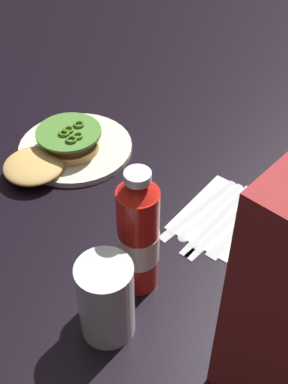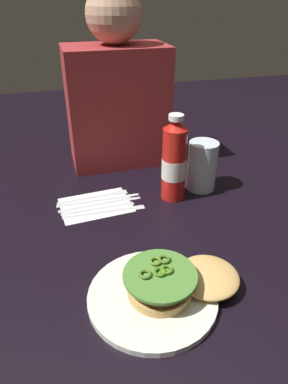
# 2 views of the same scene
# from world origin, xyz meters

# --- Properties ---
(ground_plane) EXTENTS (3.00, 3.00, 0.00)m
(ground_plane) POSITION_xyz_m (0.00, 0.00, 0.00)
(ground_plane) COLOR black
(dinner_plate) EXTENTS (0.24, 0.24, 0.01)m
(dinner_plate) POSITION_xyz_m (-0.09, -0.08, 0.01)
(dinner_plate) COLOR silver
(dinner_plate) RESTS_ON ground_plane
(burger_sandwich) EXTENTS (0.22, 0.13, 0.05)m
(burger_sandwich) POSITION_xyz_m (-0.04, -0.08, 0.03)
(burger_sandwich) COLOR tan
(burger_sandwich) RESTS_ON dinner_plate
(ketchup_bottle) EXTENTS (0.06, 0.06, 0.23)m
(ketchup_bottle) POSITION_xyz_m (0.07, 0.25, 0.11)
(ketchup_bottle) COLOR red
(ketchup_bottle) RESTS_ON ground_plane
(water_glass) EXTENTS (0.08, 0.08, 0.14)m
(water_glass) POSITION_xyz_m (0.16, 0.27, 0.07)
(water_glass) COLOR silver
(water_glass) RESTS_ON ground_plane
(napkin) EXTENTS (0.19, 0.15, 0.00)m
(napkin) POSITION_xyz_m (-0.14, 0.26, 0.00)
(napkin) COLOR white
(napkin) RESTS_ON ground_plane
(table_knife) EXTENTS (0.21, 0.02, 0.00)m
(table_knife) POSITION_xyz_m (-0.11, 0.22, 0.00)
(table_knife) COLOR silver
(table_knife) RESTS_ON napkin
(spoon_utensil) EXTENTS (0.19, 0.03, 0.00)m
(spoon_utensil) POSITION_xyz_m (-0.11, 0.24, 0.00)
(spoon_utensil) COLOR silver
(spoon_utensil) RESTS_ON napkin
(butter_knife) EXTENTS (0.22, 0.03, 0.00)m
(butter_knife) POSITION_xyz_m (-0.11, 0.26, 0.00)
(butter_knife) COLOR silver
(butter_knife) RESTS_ON napkin
(steak_knife) EXTENTS (0.22, 0.02, 0.00)m
(steak_knife) POSITION_xyz_m (-0.12, 0.28, 0.00)
(steak_knife) COLOR silver
(steak_knife) RESTS_ON napkin
(fork_utensil) EXTENTS (0.20, 0.03, 0.00)m
(fork_utensil) POSITION_xyz_m (-0.13, 0.30, 0.00)
(fork_utensil) COLOR silver
(fork_utensil) RESTS_ON napkin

